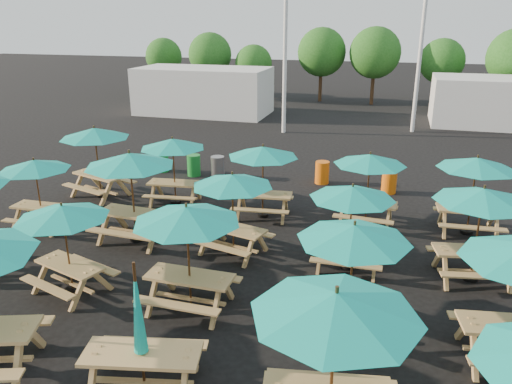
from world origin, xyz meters
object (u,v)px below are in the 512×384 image
(picnic_unit_8, at_px, (141,343))
(picnic_unit_18, at_px, (483,200))
(waste_bin_3, at_px, (322,172))
(picnic_unit_10, at_px, (232,184))
(waste_bin_2, at_px, (218,167))
(picnic_unit_13, at_px, (354,238))
(picnic_unit_11, at_px, (263,155))
(waste_bin_1, at_px, (194,165))
(picnic_unit_12, at_px, (336,312))
(picnic_unit_5, at_px, (63,217))
(picnic_unit_9, at_px, (187,220))
(waste_bin_4, at_px, (389,182))
(picnic_unit_3, at_px, (95,137))
(picnic_unit_14, at_px, (352,197))
(picnic_unit_19, at_px, (476,167))
(picnic_unit_2, at_px, (35,168))
(waste_bin_0, at_px, (162,161))
(picnic_unit_6, at_px, (130,164))
(picnic_unit_15, at_px, (370,163))
(picnic_unit_7, at_px, (173,147))

(picnic_unit_8, xyz_separation_m, picnic_unit_18, (5.49, 5.37, 0.98))
(picnic_unit_8, height_order, waste_bin_3, picnic_unit_8)
(picnic_unit_10, relative_size, waste_bin_3, 3.04)
(waste_bin_2, bearing_deg, picnic_unit_13, -56.02)
(picnic_unit_11, bearing_deg, picnic_unit_18, -29.34)
(waste_bin_1, bearing_deg, waste_bin_2, 1.85)
(picnic_unit_12, bearing_deg, picnic_unit_5, 147.44)
(picnic_unit_13, xyz_separation_m, waste_bin_3, (-1.83, 8.85, -1.53))
(waste_bin_2, bearing_deg, picnic_unit_9, -73.78)
(picnic_unit_18, relative_size, waste_bin_4, 3.06)
(picnic_unit_9, distance_m, waste_bin_2, 9.10)
(picnic_unit_3, distance_m, picnic_unit_14, 9.02)
(picnic_unit_10, xyz_separation_m, picnic_unit_19, (5.90, 2.96, 0.06))
(picnic_unit_18, xyz_separation_m, picnic_unit_19, (0.22, 2.77, -0.03))
(picnic_unit_2, relative_size, picnic_unit_3, 0.73)
(picnic_unit_8, height_order, waste_bin_2, picnic_unit_8)
(picnic_unit_3, bearing_deg, picnic_unit_14, -1.04)
(picnic_unit_18, bearing_deg, waste_bin_1, 137.55)
(picnic_unit_18, bearing_deg, picnic_unit_19, 74.92)
(picnic_unit_3, distance_m, picnic_unit_18, 11.64)
(picnic_unit_8, distance_m, picnic_unit_11, 7.87)
(picnic_unit_11, height_order, waste_bin_2, picnic_unit_11)
(picnic_unit_5, bearing_deg, picnic_unit_3, 134.14)
(picnic_unit_8, bearing_deg, waste_bin_3, 72.52)
(picnic_unit_19, bearing_deg, waste_bin_1, 159.34)
(picnic_unit_9, bearing_deg, picnic_unit_18, 27.61)
(picnic_unit_8, xyz_separation_m, picnic_unit_11, (-0.12, 7.81, 0.95))
(picnic_unit_9, bearing_deg, picnic_unit_5, -176.66)
(waste_bin_3, distance_m, waste_bin_4, 2.41)
(waste_bin_0, relative_size, waste_bin_4, 1.00)
(picnic_unit_5, bearing_deg, picnic_unit_12, -5.49)
(picnic_unit_13, xyz_separation_m, picnic_unit_14, (-0.26, 2.53, -0.11))
(waste_bin_0, height_order, waste_bin_4, same)
(picnic_unit_2, distance_m, picnic_unit_14, 8.66)
(waste_bin_2, relative_size, waste_bin_4, 1.00)
(picnic_unit_11, height_order, picnic_unit_13, picnic_unit_13)
(picnic_unit_11, height_order, picnic_unit_19, picnic_unit_19)
(picnic_unit_19, relative_size, waste_bin_2, 2.73)
(picnic_unit_6, bearing_deg, picnic_unit_13, -20.20)
(waste_bin_1, bearing_deg, picnic_unit_15, -25.17)
(picnic_unit_2, distance_m, waste_bin_0, 6.23)
(picnic_unit_10, bearing_deg, picnic_unit_15, 56.21)
(picnic_unit_10, distance_m, picnic_unit_14, 2.90)
(picnic_unit_6, xyz_separation_m, picnic_unit_18, (8.47, 0.14, -0.19))
(picnic_unit_7, distance_m, picnic_unit_11, 3.03)
(picnic_unit_10, xyz_separation_m, waste_bin_0, (-4.92, 6.10, -1.45))
(picnic_unit_5, bearing_deg, picnic_unit_10, 62.08)
(picnic_unit_11, height_order, picnic_unit_15, picnic_unit_11)
(picnic_unit_12, xyz_separation_m, waste_bin_4, (0.53, 11.19, -1.71))
(picnic_unit_3, distance_m, picnic_unit_9, 7.86)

